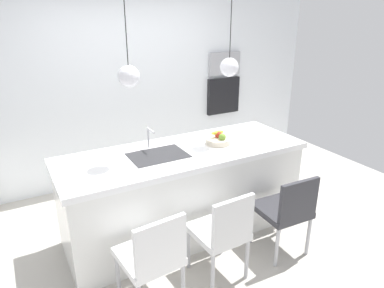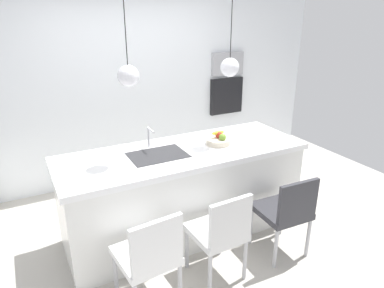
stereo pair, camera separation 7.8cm
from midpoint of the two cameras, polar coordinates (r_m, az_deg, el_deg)
floor at (r=4.03m, az=-0.73°, el=-13.75°), size 6.60×6.60×0.00m
back_wall at (r=4.95m, az=-9.57°, el=9.02°), size 6.00×0.10×2.60m
kitchen_island at (r=3.78m, az=-0.76°, el=-7.73°), size 2.55×0.90×0.96m
sink_basin at (r=3.47m, az=-4.94°, el=-1.87°), size 0.56×0.40×0.02m
faucet at (r=3.60m, az=-6.34°, el=1.46°), size 0.02×0.17×0.22m
fruit_bowl at (r=3.75m, az=4.97°, el=0.67°), size 0.27×0.27×0.14m
microwave at (r=5.51m, az=6.15°, el=12.86°), size 0.54×0.08×0.34m
oven at (r=5.60m, az=5.95°, el=7.79°), size 0.56×0.08×0.56m
chair_near at (r=2.92m, az=-6.16°, el=-17.42°), size 0.49×0.51×0.88m
chair_middle at (r=3.16m, az=5.33°, el=-13.91°), size 0.45×0.48×0.87m
chair_far at (r=3.56m, az=15.57°, el=-10.32°), size 0.47×0.49×0.86m
pendant_light_left at (r=3.16m, az=-9.61°, el=10.89°), size 0.19×0.19×0.79m
pendant_light_right at (r=3.63m, az=6.78°, el=12.28°), size 0.19×0.19×0.79m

